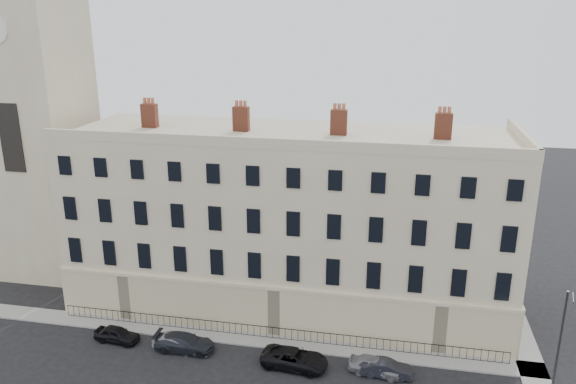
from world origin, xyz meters
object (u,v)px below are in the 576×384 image
Objects in this scene: car_f at (386,368)px; streetlamp at (561,338)px; car_e at (375,365)px; car_b at (177,343)px; car_c at (185,343)px; car_a at (117,334)px; car_d at (295,359)px.

streetlamp reaches higher than car_f.
car_e reaches higher than car_f.
car_c reaches higher than car_b.
car_e is 0.50× the size of streetlamp.
car_e is (19.75, -0.22, 0.03)m from car_a.
car_b is 1.00× the size of car_f.
car_c reaches higher than car_e.
car_d is 1.35× the size of car_f.
car_a is 0.74× the size of car_d.
car_c is at bearing -79.69° from car_b.
car_b is 0.60m from car_c.
car_c is 1.28× the size of car_f.
streetlamp is (31.51, 0.02, 3.53)m from car_a.
car_c is 0.61× the size of streetlamp.
car_d is 6.49m from car_f.
car_a reaches higher than car_f.
car_a is 0.48× the size of streetlamp.
car_c is 1.21× the size of car_e.
car_e is at bearing -85.16° from car_b.
car_a is 31.71m from streetlamp.
car_b is at bearing 94.31° from car_c.
car_b is at bearing -166.56° from streetlamp.
car_d is at bearing -165.11° from streetlamp.
car_f is (6.49, 0.22, -0.08)m from car_d.
car_b is at bearing 97.83° from car_e.
car_c is at bearing 88.65° from car_f.
car_a reaches higher than car_b.
car_e is at bearing -85.22° from car_a.
car_b is 9.08m from car_d.
car_b is 14.79m from car_e.
car_f is (0.77, -0.12, -0.05)m from car_e.
car_c is (5.56, -0.13, 0.05)m from car_a.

